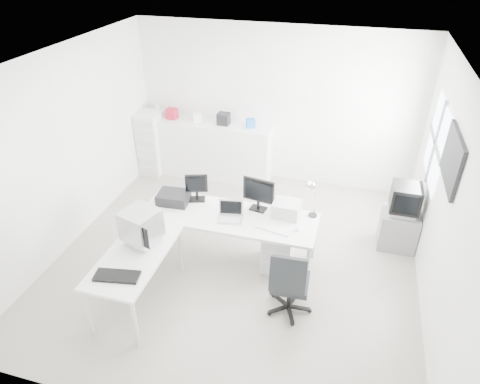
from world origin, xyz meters
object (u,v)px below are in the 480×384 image
(side_desk, at_px, (138,278))
(filing_cabinet, at_px, (152,143))
(lcd_monitor_large, at_px, (258,195))
(crt_tv, at_px, (405,200))
(drawer_pedestal, at_px, (278,248))
(inkjet_printer, at_px, (173,198))
(laptop, at_px, (230,213))
(sideboard, at_px, (214,150))
(tv_cabinet, at_px, (398,230))
(main_desk, at_px, (229,237))
(office_chair, at_px, (291,280))
(lcd_monitor_small, at_px, (197,188))
(crt_monitor, at_px, (142,229))
(laser_printer, at_px, (287,209))

(side_desk, relative_size, filing_cabinet, 1.17)
(lcd_monitor_large, relative_size, crt_tv, 0.93)
(drawer_pedestal, distance_m, inkjet_printer, 1.64)
(laptop, xyz_separation_m, sideboard, (-1.04, 2.37, -0.32))
(inkjet_printer, height_order, tv_cabinet, inkjet_printer)
(main_desk, bearing_deg, office_chair, -36.54)
(inkjet_printer, bearing_deg, crt_tv, 10.76)
(side_desk, height_order, laptop, laptop)
(lcd_monitor_small, xyz_separation_m, crt_monitor, (-0.30, -1.10, 0.01))
(sideboard, relative_size, filing_cabinet, 1.80)
(office_chair, xyz_separation_m, filing_cabinet, (-3.18, 2.86, 0.10))
(crt_tv, bearing_deg, office_chair, -127.99)
(laptop, distance_m, tv_cabinet, 2.56)
(lcd_monitor_small, height_order, tv_cabinet, lcd_monitor_small)
(lcd_monitor_large, relative_size, tv_cabinet, 0.79)
(tv_cabinet, bearing_deg, laptop, -155.15)
(lcd_monitor_small, distance_m, tv_cabinet, 3.02)
(side_desk, distance_m, office_chair, 1.89)
(office_chair, bearing_deg, lcd_monitor_small, 144.77)
(drawer_pedestal, height_order, sideboard, sideboard)
(laser_printer, relative_size, crt_tv, 0.72)
(inkjet_printer, distance_m, laptop, 0.92)
(laptop, height_order, tv_cabinet, laptop)
(lcd_monitor_small, bearing_deg, crt_monitor, -123.15)
(crt_tv, distance_m, sideboard, 3.57)
(drawer_pedestal, bearing_deg, sideboard, 127.22)
(side_desk, distance_m, sideboard, 3.38)
(tv_cabinet, bearing_deg, crt_monitor, -150.38)
(drawer_pedestal, distance_m, crt_tv, 1.91)
(lcd_monitor_small, distance_m, filing_cabinet, 2.51)
(office_chair, relative_size, crt_tv, 1.97)
(inkjet_printer, bearing_deg, lcd_monitor_small, 22.31)
(drawer_pedestal, xyz_separation_m, sideboard, (-1.69, 2.22, 0.24))
(laser_printer, distance_m, sideboard, 2.71)
(tv_cabinet, xyz_separation_m, filing_cabinet, (-4.50, 1.17, 0.31))
(main_desk, height_order, drawer_pedestal, main_desk)
(crt_tv, relative_size, filing_cabinet, 0.42)
(laptop, bearing_deg, side_desk, -141.64)
(laser_printer, height_order, office_chair, office_chair)
(inkjet_printer, height_order, crt_monitor, crt_monitor)
(side_desk, bearing_deg, sideboard, 92.34)
(main_desk, bearing_deg, laser_printer, 16.35)
(laptop, relative_size, filing_cabinet, 0.28)
(laptop, bearing_deg, lcd_monitor_large, 39.75)
(laser_printer, height_order, tv_cabinet, laser_printer)
(main_desk, bearing_deg, side_desk, -127.69)
(inkjet_printer, xyz_separation_m, office_chair, (1.85, -0.84, -0.33))
(side_desk, xyz_separation_m, laptop, (0.90, 1.00, 0.48))
(lcd_monitor_small, bearing_deg, laptop, -48.15)
(lcd_monitor_small, bearing_deg, filing_cabinet, 113.27)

